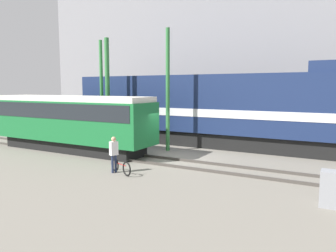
{
  "coord_description": "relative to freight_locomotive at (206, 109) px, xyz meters",
  "views": [
    {
      "loc": [
        8.58,
        -15.98,
        3.89
      ],
      "look_at": [
        -0.15,
        -0.44,
        1.8
      ],
      "focal_mm": 35.0,
      "sensor_mm": 36.0,
      "label": 1
    }
  ],
  "objects": [
    {
      "name": "freight_locomotive",
      "position": [
        0.0,
        0.0,
        0.0
      ],
      "size": [
        19.12,
        3.04,
        5.32
      ],
      "color": "black",
      "rests_on": "ground"
    },
    {
      "name": "utility_pole_right",
      "position": [
        -1.29,
        -2.96,
        1.25
      ],
      "size": [
        0.24,
        0.24,
        7.46
      ],
      "color": "#2D7238",
      "rests_on": "ground"
    },
    {
      "name": "track_far",
      "position": [
        -0.03,
        -0.0,
        -2.41
      ],
      "size": [
        60.0,
        1.51,
        0.14
      ],
      "color": "#47423D",
      "rests_on": "ground"
    },
    {
      "name": "ground_plane",
      "position": [
        -0.03,
        -4.49,
        -2.48
      ],
      "size": [
        120.0,
        120.0,
        0.0
      ],
      "primitive_type": "plane",
      "color": "slate"
    },
    {
      "name": "signal_box",
      "position": [
        8.14,
        -8.81,
        -1.88
      ],
      "size": [
        0.7,
        0.6,
        1.2
      ],
      "color": "gray",
      "rests_on": "ground"
    },
    {
      "name": "track_near",
      "position": [
        -0.03,
        -5.92,
        -2.41
      ],
      "size": [
        60.0,
        1.51,
        0.14
      ],
      "color": "#47423D",
      "rests_on": "ground"
    },
    {
      "name": "bicycle",
      "position": [
        -0.44,
        -8.85,
        -2.15
      ],
      "size": [
        1.6,
        0.76,
        0.71
      ],
      "color": "black",
      "rests_on": "ground"
    },
    {
      "name": "utility_pole_center",
      "position": [
        -6.0,
        -2.96,
        1.13
      ],
      "size": [
        0.3,
        0.3,
        7.21
      ],
      "color": "#2D7238",
      "rests_on": "ground"
    },
    {
      "name": "streetcar",
      "position": [
        -6.46,
        -5.92,
        -0.54
      ],
      "size": [
        11.14,
        2.54,
        3.39
      ],
      "color": "black",
      "rests_on": "ground"
    },
    {
      "name": "person",
      "position": [
        -0.82,
        -8.85,
        -1.47
      ],
      "size": [
        0.34,
        0.42,
        1.67
      ],
      "color": "#232D4C",
      "rests_on": "ground"
    },
    {
      "name": "utility_pole_left",
      "position": [
        -6.53,
        -2.96,
        1.07
      ],
      "size": [
        0.22,
        0.22,
        7.1
      ],
      "color": "#2D7238",
      "rests_on": "ground"
    },
    {
      "name": "building_backdrop",
      "position": [
        -0.03,
        9.08,
        5.2
      ],
      "size": [
        40.42,
        6.0,
        15.35
      ],
      "color": "gray",
      "rests_on": "ground"
    }
  ]
}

